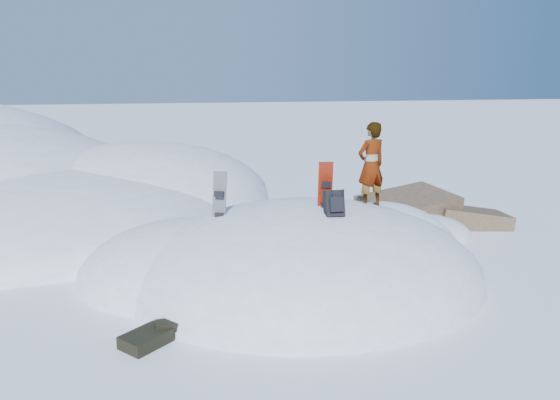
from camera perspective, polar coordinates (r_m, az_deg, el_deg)
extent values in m
plane|color=white|center=(10.85, 2.67, -8.23)|extent=(120.00, 120.00, 0.00)
ellipsoid|color=white|center=(10.85, 2.67, -8.23)|extent=(7.00, 6.00, 3.00)
ellipsoid|color=white|center=(11.15, -9.24, -7.79)|extent=(4.40, 4.00, 2.20)
ellipsoid|color=white|center=(12.07, 10.17, -6.15)|extent=(3.60, 3.20, 2.50)
ellipsoid|color=white|center=(15.76, -23.69, -2.44)|extent=(10.00, 9.00, 2.80)
ellipsoid|color=white|center=(17.80, -14.10, 0.02)|extent=(8.00, 8.00, 3.60)
ellipsoid|color=white|center=(14.71, -22.63, -3.42)|extent=(6.00, 5.00, 1.80)
cube|color=brown|center=(15.00, 13.12, -2.00)|extent=(2.82, 2.41, 1.62)
cube|color=brown|center=(15.43, 19.14, -2.75)|extent=(2.16, 1.80, 1.33)
cube|color=brown|center=(16.33, 13.36, -1.13)|extent=(2.08, 2.01, 1.10)
ellipsoid|color=white|center=(14.00, 13.23, -3.55)|extent=(3.20, 2.40, 1.00)
cube|color=red|center=(10.33, 4.70, 0.15)|extent=(0.30, 0.27, 1.44)
cube|color=black|center=(10.21, 4.82, 1.66)|extent=(0.19, 0.14, 0.13)
cube|color=black|center=(10.31, 4.77, -0.71)|extent=(0.19, 0.14, 0.13)
cube|color=black|center=(10.39, -6.37, -0.81)|extent=(0.34, 0.34, 1.37)
cube|color=black|center=(10.28, -6.39, 0.62)|extent=(0.20, 0.17, 0.13)
cube|color=black|center=(10.38, -6.33, -1.63)|extent=(0.20, 0.17, 0.13)
cube|color=black|center=(9.89, 5.65, -0.38)|extent=(0.34, 0.36, 0.52)
cube|color=black|center=(9.74, 5.90, -0.46)|extent=(0.23, 0.18, 0.28)
cylinder|color=black|center=(9.71, 5.28, 0.15)|extent=(0.04, 0.19, 0.35)
cylinder|color=black|center=(9.77, 6.47, 0.20)|extent=(0.04, 0.19, 0.35)
cube|color=black|center=(8.60, -13.84, -13.91)|extent=(0.84, 0.83, 0.19)
cube|color=black|center=(8.74, -11.65, -12.70)|extent=(0.41, 0.32, 0.13)
imported|color=slate|center=(11.18, 9.50, 3.60)|extent=(0.74, 0.60, 1.75)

